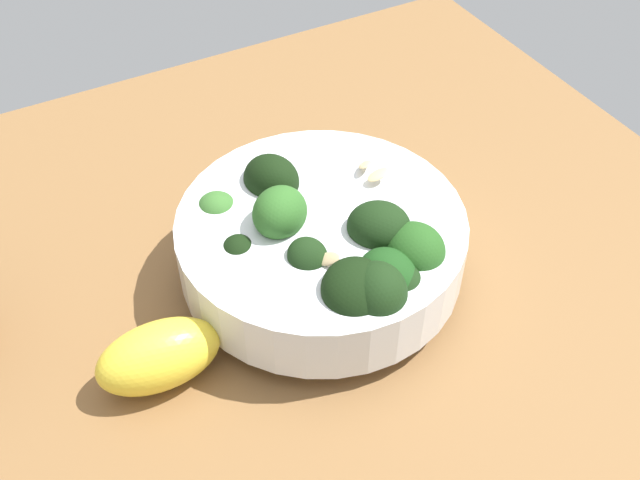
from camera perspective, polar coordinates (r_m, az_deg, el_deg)
The scene contains 3 objects.
ground_plane at distance 57.55cm, azimuth 0.66°, elevation -4.97°, with size 68.22×68.22×4.06cm, color brown.
bowl_of_broccoli at distance 53.38cm, azimuth 0.30°, elevation -0.24°, with size 20.86×20.58×10.00cm.
lemon_wedge at distance 50.25cm, azimuth -12.15°, elevation -8.63°, with size 8.26×4.46×4.75cm, color yellow.
Camera 1 is at (-32.21, 18.09, 42.10)cm, focal length 42.11 mm.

